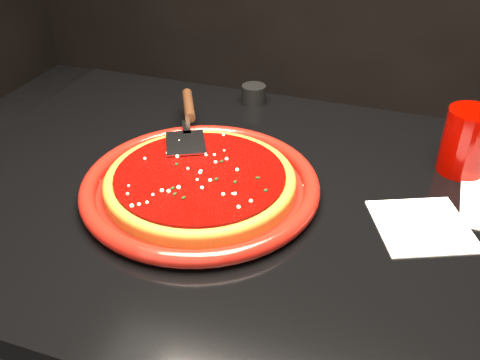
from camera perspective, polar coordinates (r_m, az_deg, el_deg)
name	(u,v)px	position (r m, az deg, el deg)	size (l,w,h in m)	color
table	(269,345)	(1.16, 3.11, -17.18)	(1.20, 0.80, 0.75)	black
plate	(201,185)	(0.90, -4.23, -0.57)	(0.40, 0.40, 0.03)	maroon
pizza_crust	(200,183)	(0.90, -4.24, -0.33)	(0.32, 0.32, 0.02)	brown
pizza_crust_rim	(200,179)	(0.89, -4.26, 0.10)	(0.32, 0.32, 0.02)	brown
pizza_sauce	(200,176)	(0.89, -4.28, 0.41)	(0.28, 0.28, 0.01)	#620200
parmesan_dusting	(200,172)	(0.89, -4.30, 0.85)	(0.28, 0.28, 0.01)	#F9EFC2
basil_flecks	(200,173)	(0.89, -4.30, 0.79)	(0.25, 0.25, 0.00)	black
pizza_server	(188,121)	(1.04, -5.54, 6.31)	(0.08, 0.30, 0.02)	silver
cup	(467,142)	(1.02, 23.06, 3.79)	(0.09, 0.09, 0.12)	#810300
napkin_a	(422,226)	(0.88, 18.83, -4.65)	(0.14, 0.14, 0.00)	white
ramekin	(254,94)	(1.21, 1.47, 9.14)	(0.05, 0.05, 0.04)	black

